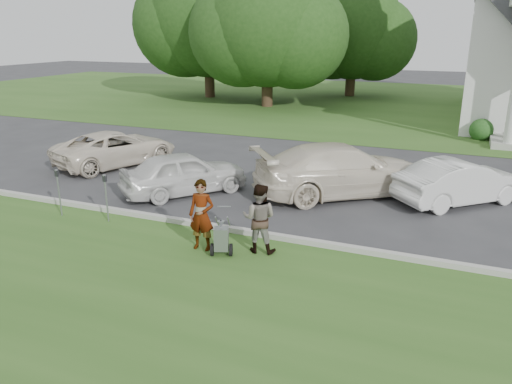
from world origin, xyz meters
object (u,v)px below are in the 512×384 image
Objects in this scene: tree_back at (353,34)px; parking_meter_near at (106,192)px; car_b at (184,173)px; parking_meter_far at (58,187)px; car_a at (116,148)px; person_right at (259,219)px; person_left at (202,216)px; car_d at (461,182)px; tree_far at (208,21)px; striping_cart at (221,240)px; tree_left at (267,29)px; car_c at (342,170)px.

tree_back reaches higher than parking_meter_near.
parking_meter_near is 0.33× the size of car_b.
parking_meter_near is at bearing 5.13° from parking_meter_far.
person_right is at bearing 168.38° from car_a.
tree_back is 2.40× the size of car_b.
parking_meter_near is (-3.25, 0.61, -0.01)m from person_left.
parking_meter_near is at bearing -10.75° from person_right.
tree_back is at bearing 91.88° from person_left.
car_b reaches higher than car_d.
parking_meter_near is (9.95, -25.05, -4.85)m from tree_far.
person_right is (4.50, -30.26, -3.90)m from tree_back.
parking_meter_far reaches higher than striping_cart.
person_left is 8.16m from car_d.
tree_left is at bearing -116.57° from tree_back.
parking_meter_far is 0.24× the size of car_c.
person_right is at bearing 178.58° from car_b.
person_right reaches higher than car_d.
tree_back is 7.18× the size of parking_meter_near.
car_c is at bearing -160.39° from car_a.
tree_back is 31.33m from striping_cart.
striping_cart is 1.00m from person_right.
car_c reaches higher than car_d.
person_right is 5.05m from car_b.
tree_back is 8.91× the size of striping_cart.
striping_cart is 7.89m from car_d.
parking_meter_near is 3.08m from car_b.
tree_left is at bearing -38.28° from car_b.
person_right is 4.56m from parking_meter_near.
person_left is at bearing 120.33° from car_c.
car_b is (0.61, -27.05, -4.04)m from tree_back.
tree_back reaches higher than car_b.
car_d is at bearing 31.24° from parking_meter_near.
parking_meter_far is at bearing 170.25° from person_left.
car_c reaches higher than parking_meter_near.
person_right is 6.07m from parking_meter_far.
car_d is at bearing 29.66° from striping_cart.
car_c is at bearing 65.08° from person_left.
tree_left is 17.50m from car_a.
striping_cart is 0.75m from person_left.
car_d is at bearing -46.38° from tree_far.
striping_cart is 0.27× the size of car_b.
car_b is 0.71× the size of car_c.
tree_left reaches higher than car_d.
tree_far reaches higher than car_d.
tree_left is 1.11× the size of tree_back.
striping_cart is at bearing 97.43° from car_d.
person_left is (3.20, -30.66, -3.87)m from tree_back.
car_a is at bearing -41.25° from person_right.
tree_far is at bearing 113.15° from person_left.
tree_back is at bearing 75.97° from striping_cart.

